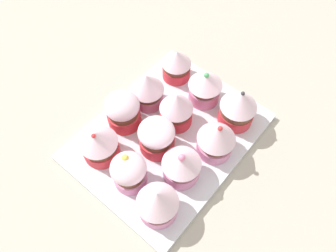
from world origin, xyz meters
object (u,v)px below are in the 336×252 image
object	(u,v)px
cupcake_1	(147,89)
cupcake_7	(129,172)
cupcake_8	(238,107)
cupcake_4	(207,88)
cupcake_6	(159,138)
cupcake_0	(177,64)
cupcake_9	(217,138)
baking_tray	(168,137)
cupcake_11	(158,202)
cupcake_10	(182,164)
cupcake_3	(99,143)
cupcake_5	(176,108)
cupcake_2	(123,110)

from	to	relation	value
cupcake_1	cupcake_7	size ratio (longest dim) A/B	1.07
cupcake_1	cupcake_8	bearing A→B (deg)	115.61
cupcake_4	cupcake_6	bearing A→B (deg)	-0.12
cupcake_0	cupcake_9	world-z (taller)	cupcake_9
cupcake_4	cupcake_9	xyz separation A→B (cm)	(7.46, 7.31, 0.36)
baking_tray	cupcake_11	xyz separation A→B (cm)	(11.28, 7.47, 4.44)
cupcake_10	cupcake_4	bearing A→B (deg)	-158.23
cupcake_0	cupcake_7	xyz separation A→B (cm)	(21.59, 8.16, 0.04)
baking_tray	cupcake_6	distance (cm)	4.82
cupcake_8	cupcake_3	bearing A→B (deg)	-33.71
cupcake_1	cupcake_10	world-z (taller)	same
cupcake_9	cupcake_10	distance (cm)	7.28
cupcake_1	cupcake_11	xyz separation A→B (cm)	(14.44, 14.86, -0.01)
cupcake_0	cupcake_10	size ratio (longest dim) A/B	0.90
cupcake_1	cupcake_7	world-z (taller)	cupcake_1
cupcake_3	cupcake_6	world-z (taller)	cupcake_3
cupcake_3	cupcake_11	xyz separation A→B (cm)	(1.40, 13.69, 0.33)
cupcake_5	cupcake_10	size ratio (longest dim) A/B	1.04
cupcake_7	cupcake_4	bearing A→B (deg)	-179.04
cupcake_0	cupcake_11	world-z (taller)	cupcake_11
cupcake_2	cupcake_4	size ratio (longest dim) A/B	0.98
cupcake_5	cupcake_3	bearing A→B (deg)	-22.52
cupcake_6	cupcake_7	xyz separation A→B (cm)	(7.43, 0.37, 0.15)
cupcake_4	cupcake_8	world-z (taller)	cupcake_8
cupcake_4	cupcake_3	bearing A→B (deg)	-18.37
cupcake_0	cupcake_8	world-z (taller)	cupcake_8
baking_tray	cupcake_8	size ratio (longest dim) A/B	4.00
cupcake_6	cupcake_1	bearing A→B (deg)	-127.64
cupcake_6	cupcake_7	bearing A→B (deg)	2.88
baking_tray	cupcake_1	size ratio (longest dim) A/B	4.31
baking_tray	cupcake_8	bearing A→B (deg)	144.89
cupcake_4	cupcake_5	world-z (taller)	cupcake_5
cupcake_6	cupcake_10	world-z (taller)	cupcake_10
cupcake_5	cupcake_11	size ratio (longest dim) A/B	1.02
cupcake_3	cupcake_7	world-z (taller)	cupcake_3
cupcake_4	cupcake_8	size ratio (longest dim) A/B	0.91
cupcake_7	cupcake_3	bearing A→B (deg)	-93.65
cupcake_0	cupcake_3	world-z (taller)	cupcake_3
cupcake_4	cupcake_10	xyz separation A→B (cm)	(14.57, 5.82, -0.04)
cupcake_7	cupcake_9	xyz separation A→B (cm)	(-13.19, 6.97, 0.58)
cupcake_7	cupcake_11	xyz separation A→B (cm)	(0.95, 6.64, 0.47)
cupcake_8	cupcake_11	size ratio (longest dim) A/B	1.07
cupcake_1	cupcake_6	distance (cm)	9.93
cupcake_8	cupcake_10	distance (cm)	14.39
cupcake_4	cupcake_7	distance (cm)	20.65
cupcake_1	cupcake_5	bearing A→B (deg)	90.22
cupcake_1	cupcake_2	world-z (taller)	cupcake_1
baking_tray	cupcake_11	bearing A→B (deg)	33.50
cupcake_11	cupcake_4	bearing A→B (deg)	-162.08
cupcake_2	cupcake_7	world-z (taller)	cupcake_2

